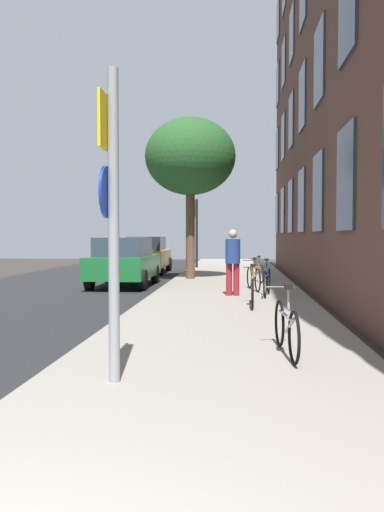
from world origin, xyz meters
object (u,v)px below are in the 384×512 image
object	(u,v)px
sign_post	(111,206)
pedestrian_0	(233,258)
traffic_light	(195,221)
bicycle_0	(286,327)
bicycle_2	(267,281)
car_1	(147,254)
tree_near	(190,157)
bicycle_3	(254,277)
car_0	(124,261)
bicycle_4	(258,272)
bicycle_1	(252,290)

from	to	relation	value
sign_post	pedestrian_0	xyz separation A→B (m)	(1.27, 8.49, -0.93)
traffic_light	bicycle_0	distance (m)	19.29
bicycle_2	car_1	xyz separation A→B (m)	(-4.75, 9.65, 0.33)
tree_near	car_1	xyz separation A→B (m)	(-2.28, 4.23, -3.68)
bicycle_0	car_1	world-z (taller)	car_1
bicycle_0	bicycle_3	xyz separation A→B (m)	(-0.17, 8.42, -0.01)
bicycle_2	bicycle_3	world-z (taller)	bicycle_2
car_0	car_1	distance (m)	6.30
bicycle_3	traffic_light	bearing A→B (deg)	103.40
sign_post	bicycle_0	distance (m)	2.94
bicycle_4	sign_post	bearing A→B (deg)	-99.34
bicycle_1	car_1	distance (m)	12.49
tree_near	bicycle_1	size ratio (longest dim) A/B	3.33
bicycle_4	car_0	distance (m)	4.54
car_0	bicycle_1	bearing A→B (deg)	-53.21
tree_near	pedestrian_0	world-z (taller)	tree_near
sign_post	traffic_light	size ratio (longest dim) A/B	1.03
tree_near	bicycle_2	size ratio (longest dim) A/B	3.45
car_1	sign_post	bearing A→B (deg)	-81.86
bicycle_0	pedestrian_0	xyz separation A→B (m)	(-0.76, 7.03, 0.62)
pedestrian_0	bicycle_3	bearing A→B (deg)	67.10
pedestrian_0	car_1	size ratio (longest dim) A/B	0.40
car_0	traffic_light	bearing A→B (deg)	79.08
bicycle_0	car_1	xyz separation A→B (m)	(-4.61, 16.64, 0.34)
bicycle_3	bicycle_4	size ratio (longest dim) A/B	1.02
car_1	bicycle_3	bearing A→B (deg)	-61.57
pedestrian_0	car_0	bearing A→B (deg)	137.32
traffic_light	sign_post	bearing A→B (deg)	-88.14
bicycle_3	car_1	size ratio (longest dim) A/B	0.39
sign_post	bicycle_1	size ratio (longest dim) A/B	1.95
tree_near	bicycle_2	distance (m)	7.18
sign_post	car_1	size ratio (longest dim) A/B	0.78
bicycle_3	bicycle_4	distance (m)	2.85
tree_near	bicycle_2	world-z (taller)	tree_near
traffic_light	bicycle_3	xyz separation A→B (m)	(2.52, -10.58, -1.91)
bicycle_0	sign_post	bearing A→B (deg)	-144.09
tree_near	pedestrian_0	xyz separation A→B (m)	(1.58, -5.38, -3.41)
traffic_light	tree_near	distance (m)	6.94
sign_post	bicycle_1	xyz separation A→B (m)	(1.72, 6.39, -1.55)
traffic_light	pedestrian_0	size ratio (longest dim) A/B	1.90
sign_post	bicycle_3	size ratio (longest dim) A/B	2.01
bicycle_2	bicycle_3	bearing A→B (deg)	101.96
tree_near	bicycle_0	distance (m)	13.25
tree_near	bicycle_2	bearing A→B (deg)	-65.46
tree_near	bicycle_0	world-z (taller)	tree_near
bicycle_1	bicycle_4	distance (m)	6.35
bicycle_3	car_0	xyz separation A→B (m)	(-4.19, 1.92, 0.35)
bicycle_2	bicycle_0	bearing A→B (deg)	-91.13
bicycle_0	bicycle_3	distance (m)	8.42
bicycle_2	traffic_light	bearing A→B (deg)	103.23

